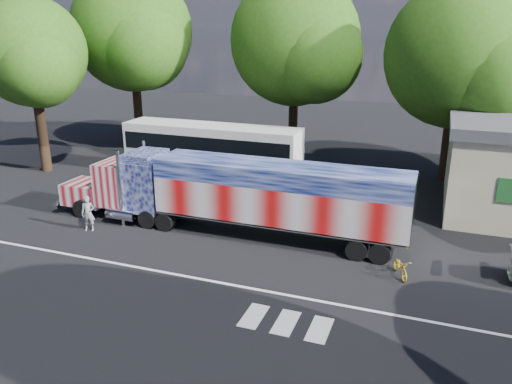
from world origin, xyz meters
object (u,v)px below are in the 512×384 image
(woman, at_px, (88,213))
(tree_ne_a, at_px, (461,56))
(coach_bus, at_px, (212,150))
(tree_n_mid, at_px, (297,41))
(semi_truck, at_px, (234,193))
(bicycle, at_px, (401,267))
(tree_nw_a, at_px, (133,32))
(tree_w_a, at_px, (32,53))

(woman, bearing_deg, tree_ne_a, 19.40)
(coach_bus, bearing_deg, tree_n_mid, 65.32)
(semi_truck, xyz_separation_m, bicycle, (8.18, -1.88, -1.66))
(woman, distance_m, tree_nw_a, 19.70)
(semi_truck, relative_size, woman, 10.33)
(bicycle, relative_size, tree_nw_a, 0.11)
(tree_ne_a, height_order, tree_n_mid, tree_n_mid)
(bicycle, xyz_separation_m, tree_nw_a, (-22.46, 15.77, 9.01))
(semi_truck, xyz_separation_m, tree_ne_a, (9.82, 13.20, 6.00))
(tree_w_a, bearing_deg, tree_n_mid, 35.04)
(tree_ne_a, relative_size, tree_nw_a, 0.89)
(tree_ne_a, xyz_separation_m, tree_n_mid, (-11.45, 3.05, 0.68))
(coach_bus, distance_m, tree_w_a, 13.47)
(woman, bearing_deg, semi_truck, -4.95)
(coach_bus, height_order, woman, coach_bus)
(bicycle, bearing_deg, tree_n_mid, 94.52)
(woman, height_order, bicycle, woman)
(tree_nw_a, distance_m, tree_n_mid, 12.88)
(semi_truck, height_order, bicycle, semi_truck)
(woman, distance_m, tree_w_a, 14.52)
(coach_bus, bearing_deg, tree_w_a, -166.16)
(tree_n_mid, bearing_deg, bicycle, -61.56)
(bicycle, height_order, tree_nw_a, tree_nw_a)
(semi_truck, height_order, tree_ne_a, tree_ne_a)
(woman, relative_size, tree_ne_a, 0.14)
(semi_truck, height_order, tree_nw_a, tree_nw_a)
(bicycle, height_order, tree_n_mid, tree_n_mid)
(woman, height_order, tree_nw_a, tree_nw_a)
(tree_ne_a, distance_m, tree_nw_a, 24.15)
(tree_w_a, xyz_separation_m, tree_n_mid, (15.13, 10.61, 0.61))
(coach_bus, height_order, tree_nw_a, tree_nw_a)
(woman, relative_size, bicycle, 1.20)
(woman, xyz_separation_m, tree_nw_a, (-7.28, 16.21, 8.50))
(tree_ne_a, bearing_deg, woman, -137.30)
(tree_w_a, bearing_deg, semi_truck, -18.57)
(semi_truck, relative_size, tree_n_mid, 1.37)
(tree_w_a, bearing_deg, tree_nw_a, 73.26)
(tree_nw_a, xyz_separation_m, tree_n_mid, (12.64, 2.35, -0.66))
(semi_truck, height_order, coach_bus, semi_truck)
(bicycle, xyz_separation_m, tree_ne_a, (1.64, 15.08, 7.66))
(semi_truck, xyz_separation_m, tree_nw_a, (-14.28, 13.89, 7.35))
(tree_ne_a, distance_m, tree_n_mid, 11.87)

